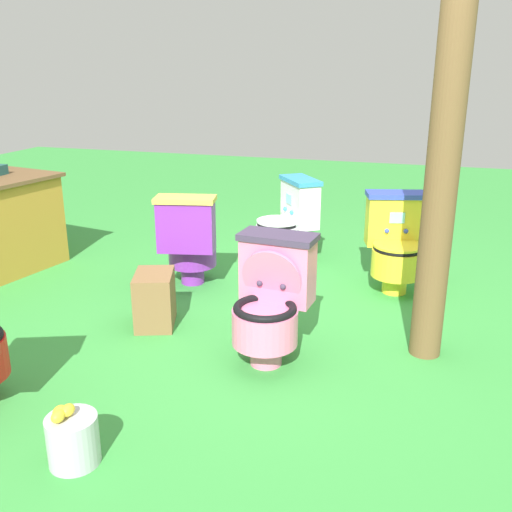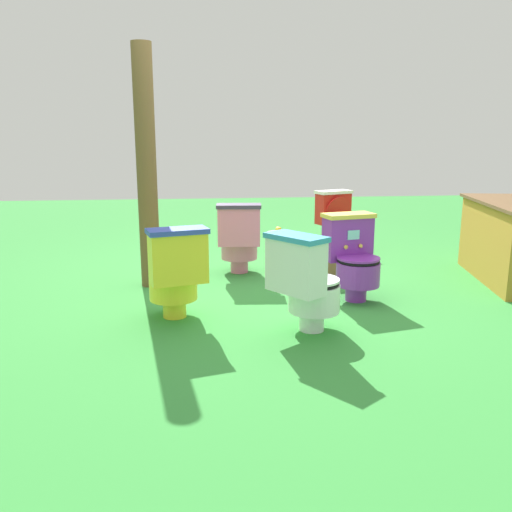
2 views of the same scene
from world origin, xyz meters
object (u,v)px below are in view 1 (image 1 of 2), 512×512
Objects in this scene: toilet_yellow at (396,242)px; toilet_white at (288,220)px; toilet_purple at (190,240)px; small_crate at (155,299)px; wooden_post at (442,172)px; lemon_bucket at (73,439)px; toilet_pink at (271,299)px.

toilet_white is at bearing -37.29° from toilet_yellow.
small_crate is at bearing -97.95° from toilet_purple.
toilet_white is at bearing 41.01° from wooden_post.
lemon_bucket is at bearing -167.61° from small_crate.
wooden_post is 6.09× the size of small_crate.
toilet_yellow is 1.00m from toilet_white.
toilet_yellow is 1.46m from toilet_pink.
toilet_white is (0.38, 0.93, 0.00)m from toilet_yellow.
small_crate is (-1.12, 1.43, -0.19)m from toilet_yellow.
small_crate is 1.40m from lemon_bucket.
small_crate is (0.22, 0.85, -0.20)m from toilet_pink.
small_crate is 1.29× the size of lemon_bucket.
toilet_purple is 1.54m from toilet_yellow.
lemon_bucket is at bearing 69.45° from toilet_pink.
toilet_purple is 2.00m from wooden_post.
wooden_post is at bearing 89.96° from toilet_yellow.
toilet_pink is 1.30m from lemon_bucket.
wooden_post is at bearing -153.86° from toilet_pink.
toilet_white is 2.63× the size of lemon_bucket.
toilet_pink is 2.04× the size of small_crate.
toilet_pink is 2.63× the size of lemon_bucket.
toilet_yellow is at bearing -51.93° from small_crate.
small_crate is (-0.72, -0.06, -0.19)m from toilet_purple.
wooden_post is 7.85× the size of lemon_bucket.
toilet_pink is 0.90m from small_crate.
wooden_post is (-1.38, -1.20, 0.71)m from toilet_white.
toilet_yellow is 1.00× the size of toilet_pink.
lemon_bucket is (-1.15, 0.55, -0.26)m from toilet_pink.
toilet_yellow reaches higher than lemon_bucket.
toilet_purple is 2.63× the size of lemon_bucket.
toilet_pink is at bearing 111.36° from wooden_post.
toilet_purple reaches higher than lemon_bucket.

